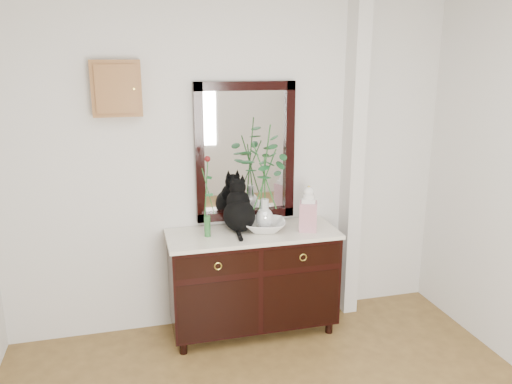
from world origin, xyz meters
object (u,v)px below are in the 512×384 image
object	(u,v)px
cat	(239,205)
lotus_bowl	(265,226)
sideboard	(253,277)
ginger_jar	(308,208)

from	to	relation	value
cat	lotus_bowl	world-z (taller)	cat
sideboard	lotus_bowl	size ratio (longest dim) A/B	4.00
cat	lotus_bowl	xyz separation A→B (m)	(0.19, -0.06, -0.16)
sideboard	cat	size ratio (longest dim) A/B	3.28
cat	ginger_jar	distance (m)	0.54
sideboard	cat	distance (m)	0.59
sideboard	cat	world-z (taller)	cat
cat	ginger_jar	bearing A→B (deg)	-9.73
ginger_jar	sideboard	bearing A→B (deg)	172.30
cat	lotus_bowl	size ratio (longest dim) A/B	1.22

